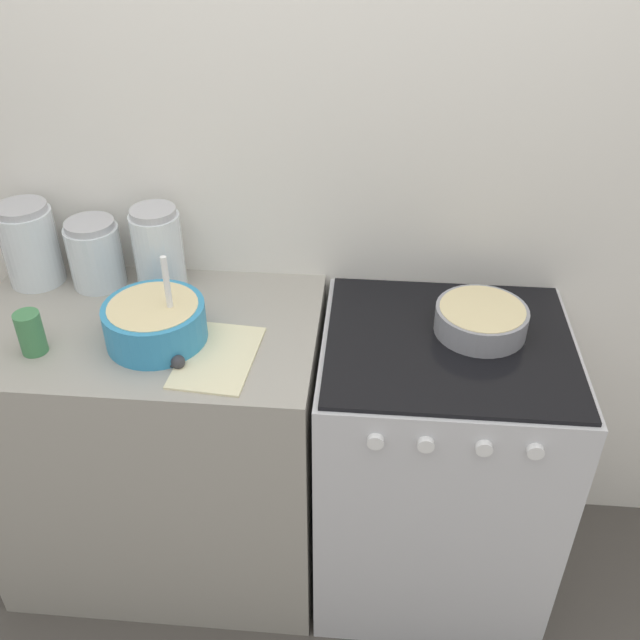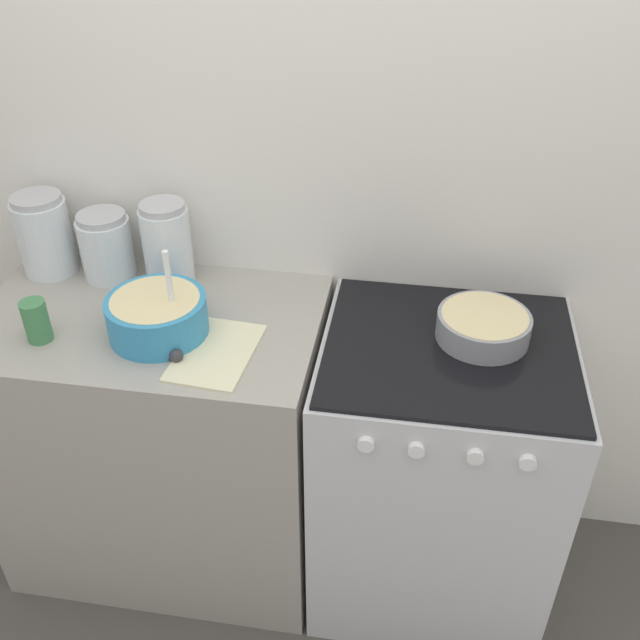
% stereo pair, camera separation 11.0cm
% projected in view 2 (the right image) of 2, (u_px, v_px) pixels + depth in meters
% --- Properties ---
extents(ground_plane, '(12.00, 12.00, 0.00)m').
position_uv_depth(ground_plane, '(302.00, 635.00, 2.18)').
color(ground_plane, '#4C4742').
extents(wall_back, '(4.92, 0.05, 2.40)m').
position_uv_depth(wall_back, '(335.00, 188.00, 2.00)').
color(wall_back, white).
rests_on(wall_back, ground_plane).
extents(countertop_cabinet, '(0.96, 0.60, 0.93)m').
position_uv_depth(countertop_cabinet, '(166.00, 440.00, 2.22)').
color(countertop_cabinet, '#9E998E').
rests_on(countertop_cabinet, ground_plane).
extents(stove, '(0.67, 0.62, 0.93)m').
position_uv_depth(stove, '(434.00, 471.00, 2.12)').
color(stove, silver).
rests_on(stove, ground_plane).
extents(mixing_bowl, '(0.26, 0.26, 0.25)m').
position_uv_depth(mixing_bowl, '(157.00, 314.00, 1.86)').
color(mixing_bowl, '#338CBF').
rests_on(mixing_bowl, countertop_cabinet).
extents(baking_pan, '(0.24, 0.24, 0.07)m').
position_uv_depth(baking_pan, '(483.00, 326.00, 1.86)').
color(baking_pan, gray).
rests_on(baking_pan, stove).
extents(storage_jar_left, '(0.16, 0.16, 0.24)m').
position_uv_depth(storage_jar_left, '(46.00, 239.00, 2.11)').
color(storage_jar_left, silver).
rests_on(storage_jar_left, countertop_cabinet).
extents(storage_jar_middle, '(0.15, 0.15, 0.20)m').
position_uv_depth(storage_jar_middle, '(107.00, 250.00, 2.10)').
color(storage_jar_middle, silver).
rests_on(storage_jar_middle, countertop_cabinet).
extents(storage_jar_right, '(0.14, 0.14, 0.25)m').
position_uv_depth(storage_jar_right, '(168.00, 249.00, 2.06)').
color(storage_jar_right, silver).
rests_on(storage_jar_right, countertop_cabinet).
extents(tin_can, '(0.07, 0.07, 0.12)m').
position_uv_depth(tin_can, '(36.00, 321.00, 1.85)').
color(tin_can, '#3F7F4C').
rests_on(tin_can, countertop_cabinet).
extents(recipe_page, '(0.21, 0.30, 0.01)m').
position_uv_depth(recipe_page, '(216.00, 352.00, 1.83)').
color(recipe_page, beige).
rests_on(recipe_page, countertop_cabinet).
extents(measuring_spoon, '(0.12, 0.04, 0.04)m').
position_uv_depth(measuring_spoon, '(172.00, 356.00, 1.79)').
color(measuring_spoon, '#333338').
rests_on(measuring_spoon, countertop_cabinet).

